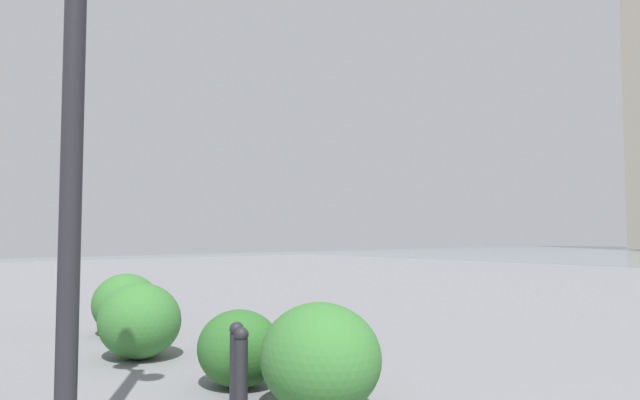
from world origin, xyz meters
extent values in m
cylinder|color=#232328|center=(4.38, 1.00, 2.01)|extent=(0.14, 0.14, 4.02)
cylinder|color=#232328|center=(4.85, -0.61, 0.29)|extent=(0.12, 0.12, 0.59)
sphere|color=#232328|center=(4.85, -0.61, 0.63)|extent=(0.13, 0.13, 0.13)
cylinder|color=#232328|center=(4.95, -0.63, 0.31)|extent=(0.12, 0.12, 0.62)
sphere|color=#232328|center=(4.95, -0.63, 0.66)|extent=(0.13, 0.13, 0.13)
ellipsoid|color=#387533|center=(9.11, -1.23, 0.46)|extent=(1.08, 0.97, 0.92)
ellipsoid|color=#2D6628|center=(5.43, -0.95, 0.38)|extent=(0.90, 0.81, 0.76)
ellipsoid|color=#387533|center=(7.34, -0.71, 0.46)|extent=(1.08, 0.97, 0.92)
ellipsoid|color=#387533|center=(4.25, -1.02, 0.47)|extent=(1.10, 0.99, 0.93)
camera|label=1|loc=(0.41, 2.16, 1.51)|focal=32.62mm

